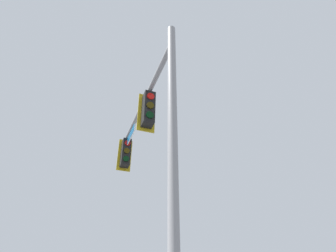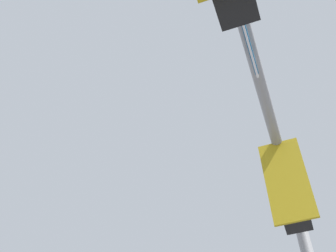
% 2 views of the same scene
% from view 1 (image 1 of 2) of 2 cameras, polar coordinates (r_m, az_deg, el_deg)
% --- Properties ---
extents(signal_pole_near, '(5.36, 1.56, 7.09)m').
position_cam_1_polar(signal_pole_near, '(7.36, -4.94, -1.61)').
color(signal_pole_near, gray).
rests_on(signal_pole_near, ground_plane).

